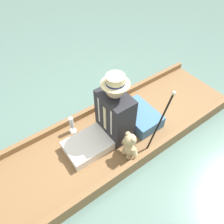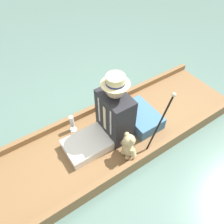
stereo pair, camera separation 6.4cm
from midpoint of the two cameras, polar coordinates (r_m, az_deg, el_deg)
name	(u,v)px [view 2 (the right image)]	position (r m, az deg, el deg)	size (l,w,h in m)	color
ground_plane	(117,137)	(2.81, 2.02, -6.64)	(16.00, 16.00, 0.00)	slate
punt_boat	(117,134)	(2.76, 2.06, -5.83)	(1.00, 3.29, 0.20)	brown
seat_cushion	(140,117)	(2.79, 8.03, -1.33)	(0.53, 0.37, 0.16)	teal
seated_person	(109,119)	(2.43, -0.01, -1.81)	(0.42, 0.78, 0.88)	white
teddy_bear	(128,147)	(2.39, 5.08, -8.99)	(0.25, 0.15, 0.36)	tan
wine_glass	(72,122)	(2.66, -9.74, -2.68)	(0.09, 0.09, 0.24)	silver
walking_cane	(162,119)	(2.31, 13.66, -1.79)	(0.04, 0.26, 0.77)	black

